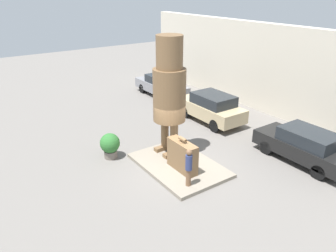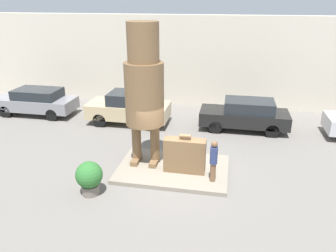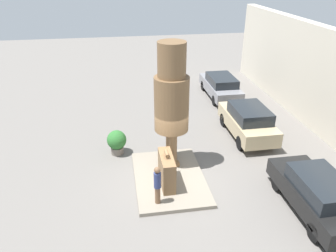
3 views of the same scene
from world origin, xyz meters
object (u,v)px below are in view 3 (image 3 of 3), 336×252
(statue_figure, at_px, (172,96))
(tourist, at_px, (157,184))
(giant_suitcase, at_px, (167,170))
(parked_car_black, at_px, (317,193))
(parked_car_grey, at_px, (220,86))
(parked_car_tan, at_px, (248,121))
(planter_pot, at_px, (117,141))

(statue_figure, height_order, tourist, statue_figure)
(giant_suitcase, bearing_deg, parked_car_black, 65.56)
(parked_car_grey, height_order, parked_car_black, parked_car_black)
(parked_car_grey, relative_size, parked_car_tan, 1.07)
(tourist, distance_m, planter_pot, 4.29)
(giant_suitcase, distance_m, parked_car_grey, 10.57)
(parked_car_grey, distance_m, planter_pot, 9.44)
(tourist, distance_m, parked_car_black, 5.72)
(giant_suitcase, bearing_deg, parked_car_tan, 127.10)
(parked_car_black, bearing_deg, giant_suitcase, 65.56)
(parked_car_tan, height_order, parked_car_black, parked_car_tan)
(tourist, relative_size, planter_pot, 1.31)
(parked_car_tan, relative_size, parked_car_black, 0.98)
(statue_figure, distance_m, parked_car_grey, 9.28)
(giant_suitcase, bearing_deg, tourist, -25.33)
(statue_figure, xyz_separation_m, giant_suitcase, (1.61, -0.46, -2.48))
(tourist, relative_size, parked_car_grey, 0.35)
(tourist, relative_size, parked_car_black, 0.36)
(giant_suitcase, bearing_deg, statue_figure, 164.04)
(giant_suitcase, distance_m, parked_car_tan, 6.03)
(parked_car_tan, bearing_deg, parked_car_black, -177.51)
(tourist, bearing_deg, giant_suitcase, 154.67)
(parked_car_tan, distance_m, parked_car_black, 5.95)
(planter_pot, bearing_deg, statue_figure, 60.49)
(parked_car_tan, bearing_deg, planter_pot, 95.81)
(giant_suitcase, height_order, parked_car_tan, parked_car_tan)
(parked_car_grey, bearing_deg, parked_car_black, 179.72)
(statue_figure, xyz_separation_m, parked_car_grey, (-7.63, 4.66, -2.49))
(statue_figure, bearing_deg, giant_suitcase, -15.96)
(parked_car_grey, bearing_deg, parked_car_tan, 176.78)
(tourist, distance_m, parked_car_tan, 7.12)
(parked_car_black, bearing_deg, parked_car_tan, 2.49)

